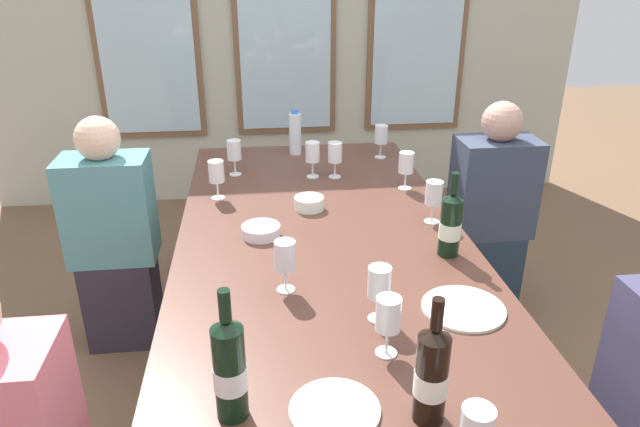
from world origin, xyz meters
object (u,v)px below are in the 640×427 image
(wine_bottle_0, at_px, (431,374))
(seated_person_2, at_px, (114,242))
(tasting_bowl_0, at_px, (309,203))
(wine_glass_6, at_px, (313,154))
(wine_glass_0, at_px, (388,316))
(wine_glass_8, at_px, (379,284))
(seated_person_3, at_px, (490,218))
(dining_table, at_px, (329,272))
(wine_glass_11, at_px, (406,164))
(wine_glass_4, at_px, (285,257))
(wine_glass_5, at_px, (381,136))
(wine_bottle_2, at_px, (230,369))
(wine_glass_3, at_px, (216,173))
(white_plate_1, at_px, (335,410))
(white_plate_0, at_px, (463,308))
(wine_glass_1, at_px, (335,154))
(water_bottle, at_px, (295,133))
(wine_bottle_1, at_px, (450,224))
(wine_glass_10, at_px, (234,151))
(tasting_bowl_1, at_px, (261,231))
(wine_glass_7, at_px, (434,195))

(wine_bottle_0, relative_size, seated_person_2, 0.29)
(tasting_bowl_0, height_order, wine_glass_6, wine_glass_6)
(wine_glass_0, relative_size, wine_glass_6, 1.00)
(wine_bottle_0, xyz_separation_m, wine_glass_6, (-0.10, 1.62, -0.01))
(wine_glass_8, distance_m, seated_person_3, 1.41)
(dining_table, height_order, tasting_bowl_0, tasting_bowl_0)
(wine_glass_8, distance_m, wine_glass_11, 1.07)
(tasting_bowl_0, height_order, wine_glass_4, wine_glass_4)
(wine_glass_8, bearing_deg, seated_person_3, 53.80)
(wine_bottle_0, height_order, wine_glass_5, wine_bottle_0)
(wine_bottle_2, xyz_separation_m, wine_glass_3, (-0.09, 1.33, -0.01))
(wine_glass_6, bearing_deg, wine_glass_8, -86.84)
(wine_glass_0, xyz_separation_m, wine_glass_3, (-0.50, 1.15, -0.00))
(wine_glass_6, bearing_deg, white_plate_1, -94.07)
(white_plate_0, distance_m, white_plate_1, 0.59)
(wine_glass_4, relative_size, seated_person_3, 0.16)
(wine_glass_0, xyz_separation_m, wine_glass_1, (0.05, 1.36, -0.00))
(wine_bottle_0, xyz_separation_m, water_bottle, (-0.16, 1.98, -0.01))
(white_plate_0, relative_size, wine_glass_11, 1.45)
(wine_bottle_2, bearing_deg, wine_bottle_1, 43.58)
(dining_table, distance_m, wine_glass_6, 0.84)
(wine_glass_1, height_order, wine_glass_11, same)
(wine_glass_0, distance_m, wine_glass_3, 1.26)
(white_plate_0, xyz_separation_m, white_plate_1, (-0.45, -0.38, 0.00))
(white_plate_0, height_order, wine_glass_3, wine_glass_3)
(white_plate_1, xyz_separation_m, wine_bottle_1, (0.51, 0.73, 0.11))
(water_bottle, xyz_separation_m, wine_glass_3, (-0.39, -0.59, 0.00))
(wine_glass_0, distance_m, wine_glass_5, 1.66)
(wine_bottle_2, height_order, wine_glass_0, wine_bottle_2)
(wine_bottle_2, bearing_deg, wine_glass_6, 77.34)
(wine_glass_4, xyz_separation_m, wine_glass_10, (-0.18, 1.10, 0.00))
(tasting_bowl_0, relative_size, wine_glass_3, 0.72)
(wine_glass_10, bearing_deg, wine_bottle_1, -49.92)
(wine_glass_6, distance_m, wine_glass_10, 0.38)
(white_plate_0, bearing_deg, water_bottle, 104.01)
(wine_bottle_0, xyz_separation_m, wine_glass_8, (-0.03, 0.40, -0.00))
(tasting_bowl_1, distance_m, wine_glass_7, 0.69)
(tasting_bowl_1, bearing_deg, wine_glass_0, -67.14)
(dining_table, bearing_deg, wine_bottle_0, -80.85)
(wine_glass_6, distance_m, wine_glass_11, 0.45)
(white_plate_1, xyz_separation_m, wine_glass_6, (0.11, 1.58, 0.11))
(white_plate_0, xyz_separation_m, wine_glass_4, (-0.53, 0.17, 0.12))
(wine_bottle_0, distance_m, wine_glass_7, 1.10)
(white_plate_0, relative_size, wine_glass_3, 1.45)
(water_bottle, bearing_deg, wine_glass_5, -14.72)
(wine_bottle_1, distance_m, seated_person_3, 0.93)
(seated_person_2, bearing_deg, dining_table, -35.98)
(white_plate_1, xyz_separation_m, wine_glass_7, (0.53, 1.00, 0.11))
(tasting_bowl_0, bearing_deg, wine_bottle_1, -45.30)
(wine_bottle_1, relative_size, seated_person_3, 0.28)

